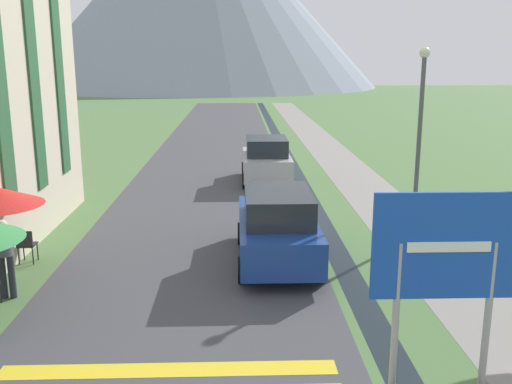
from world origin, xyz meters
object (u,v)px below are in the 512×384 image
object	(u,v)px
road_sign	(446,268)
person_standing_terrace	(5,253)
parked_car_near	(277,226)
parked_car_far	(266,160)
streetlamp	(420,129)
cafe_chair_far_right	(26,243)

from	to	relation	value
road_sign	person_standing_terrace	size ratio (longest dim) A/B	1.90
parked_car_near	person_standing_terrace	distance (m)	6.10
road_sign	person_standing_terrace	bearing A→B (deg)	150.64
road_sign	person_standing_terrace	xyz separation A→B (m)	(-7.58, 4.26, -1.20)
parked_car_far	person_standing_terrace	bearing A→B (deg)	-118.03
parked_car_near	person_standing_terrace	size ratio (longest dim) A/B	2.55
road_sign	streetlamp	size ratio (longest dim) A/B	0.62
road_sign	streetlamp	distance (m)	8.31
parked_car_near	parked_car_far	bearing A→B (deg)	88.73
parked_car_far	parked_car_near	bearing A→B (deg)	-91.27
cafe_chair_far_right	streetlamp	world-z (taller)	streetlamp
parked_car_far	cafe_chair_far_right	xyz separation A→B (m)	(-6.33, -9.17, -0.40)
parked_car_near	road_sign	bearing A→B (deg)	-73.85
parked_car_near	person_standing_terrace	world-z (taller)	parked_car_near
cafe_chair_far_right	person_standing_terrace	bearing A→B (deg)	-82.21
person_standing_terrace	streetlamp	distance (m)	10.59
parked_car_near	cafe_chair_far_right	bearing A→B (deg)	179.07
cafe_chair_far_right	person_standing_terrace	size ratio (longest dim) A/B	0.50
parked_car_near	parked_car_far	xyz separation A→B (m)	(0.21, 9.27, -0.00)
road_sign	parked_car_far	world-z (taller)	road_sign
road_sign	streetlamp	world-z (taller)	streetlamp
cafe_chair_far_right	streetlamp	xyz separation A→B (m)	(10.04, 1.67, 2.56)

